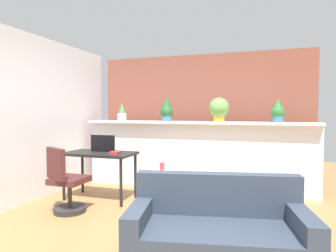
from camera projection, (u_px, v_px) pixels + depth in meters
ground_plane at (154, 232)px, 3.45m from camera, size 12.00×12.00×0.00m
divider_wall at (194, 157)px, 5.31m from camera, size 4.10×0.16×1.18m
plant_shelf at (194, 123)px, 5.25m from camera, size 4.10×0.35×0.04m
brick_wall_behind at (202, 119)px, 5.85m from camera, size 4.10×0.10×2.50m
side_wall_left at (21, 118)px, 4.50m from camera, size 0.12×4.40×2.60m
potted_plant_0 at (122, 113)px, 5.68m from camera, size 0.17×0.17×0.34m
potted_plant_1 at (166, 109)px, 5.40m from camera, size 0.24×0.24×0.45m
potted_plant_2 at (219, 109)px, 5.10m from camera, size 0.34×0.34×0.41m
potted_plant_3 at (278, 111)px, 4.83m from camera, size 0.22×0.22×0.39m
desk at (100, 158)px, 4.74m from camera, size 1.10×0.60×0.75m
tv_monitor at (103, 143)px, 4.80m from camera, size 0.42×0.04×0.27m
office_chair at (66, 185)px, 4.09m from camera, size 0.52×0.52×0.91m
side_cube_shelf at (160, 189)px, 4.41m from camera, size 0.40×0.41×0.50m
vase_on_shelf at (162, 168)px, 4.38m from camera, size 0.07×0.07×0.15m
book_on_desk at (115, 153)px, 4.55m from camera, size 0.14×0.12×0.04m
couch at (218, 237)px, 2.66m from camera, size 1.68×1.05×0.80m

